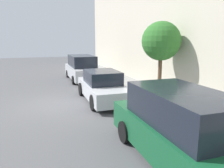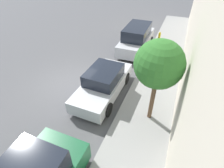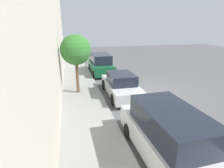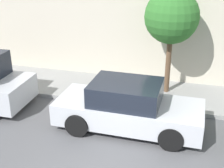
# 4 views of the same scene
# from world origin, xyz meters

# --- Properties ---
(sidewalk) EXTENTS (2.56, 32.00, 0.15)m
(sidewalk) POSITION_xyz_m (4.78, 0.00, 0.07)
(sidewalk) COLOR gray
(sidewalk) RESTS_ON ground_plane
(parked_sedan_second) EXTENTS (1.92, 4.53, 1.54)m
(parked_sedan_second) POSITION_xyz_m (2.22, -0.03, 0.72)
(parked_sedan_second) COLOR #B7BABF
(parked_sedan_second) RESTS_ON ground_plane
(street_tree) EXTENTS (1.94, 1.94, 3.85)m
(street_tree) POSITION_xyz_m (4.99, -0.94, 3.01)
(street_tree) COLOR brown
(street_tree) RESTS_ON sidewalk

